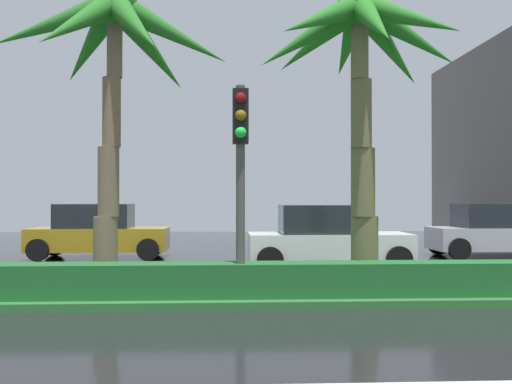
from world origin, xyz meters
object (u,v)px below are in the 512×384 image
(palm_tree_centre, at_px, (113,49))
(traffic_signal_median_right, at_px, (240,151))
(car_in_traffic_second, at_px, (98,232))
(car_in_traffic_third, at_px, (327,238))
(palm_tree_centre_right, at_px, (360,51))
(car_in_traffic_fourth, at_px, (497,231))

(palm_tree_centre, bearing_deg, traffic_signal_median_right, -29.98)
(car_in_traffic_second, relative_size, car_in_traffic_third, 1.00)
(palm_tree_centre, height_order, palm_tree_centre_right, palm_tree_centre)
(palm_tree_centre, relative_size, car_in_traffic_second, 1.42)
(car_in_traffic_second, height_order, car_in_traffic_fourth, same)
(palm_tree_centre, xyz_separation_m, car_in_traffic_second, (-1.82, 7.22, -4.05))
(palm_tree_centre, bearing_deg, palm_tree_centre_right, -1.30)
(car_in_traffic_third, bearing_deg, car_in_traffic_fourth, 26.05)
(palm_tree_centre_right, relative_size, car_in_traffic_second, 1.42)
(palm_tree_centre_right, relative_size, car_in_traffic_fourth, 1.42)
(car_in_traffic_second, bearing_deg, car_in_traffic_fourth, -1.40)
(car_in_traffic_second, bearing_deg, car_in_traffic_third, -25.77)
(car_in_traffic_third, bearing_deg, palm_tree_centre_right, -90.38)
(palm_tree_centre_right, distance_m, car_in_traffic_fourth, 10.13)
(palm_tree_centre_right, bearing_deg, palm_tree_centre, 178.70)
(palm_tree_centre, height_order, car_in_traffic_fourth, palm_tree_centre)
(traffic_signal_median_right, xyz_separation_m, car_in_traffic_second, (-4.32, 8.66, -1.91))
(palm_tree_centre, xyz_separation_m, car_in_traffic_third, (4.96, 3.95, -4.05))
(palm_tree_centre_right, xyz_separation_m, traffic_signal_median_right, (-2.44, -1.33, -2.14))
(car_in_traffic_fourth, bearing_deg, palm_tree_centre, -147.91)
(traffic_signal_median_right, bearing_deg, car_in_traffic_second, 116.49)
(palm_tree_centre, xyz_separation_m, traffic_signal_median_right, (2.49, -1.44, -2.14))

